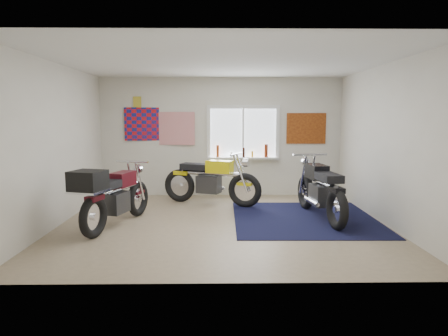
{
  "coord_description": "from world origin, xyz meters",
  "views": [
    {
      "loc": [
        -0.08,
        -6.67,
        1.81
      ],
      "look_at": [
        0.03,
        0.4,
        0.9
      ],
      "focal_mm": 32.0,
      "sensor_mm": 36.0,
      "label": 1
    }
  ],
  "objects_px": {
    "black_chrome_bike": "(320,191)",
    "navy_rug": "(304,218)",
    "yellow_triumph": "(211,181)",
    "maroon_tourer": "(112,196)"
  },
  "relations": [
    {
      "from": "navy_rug",
      "to": "black_chrome_bike",
      "type": "height_order",
      "value": "black_chrome_bike"
    },
    {
      "from": "navy_rug",
      "to": "black_chrome_bike",
      "type": "relative_size",
      "value": 1.18
    },
    {
      "from": "navy_rug",
      "to": "yellow_triumph",
      "type": "distance_m",
      "value": 2.14
    },
    {
      "from": "navy_rug",
      "to": "yellow_triumph",
      "type": "bearing_deg",
      "value": 144.38
    },
    {
      "from": "yellow_triumph",
      "to": "maroon_tourer",
      "type": "xyz_separation_m",
      "value": [
        -1.57,
        -1.79,
        0.06
      ]
    },
    {
      "from": "navy_rug",
      "to": "black_chrome_bike",
      "type": "bearing_deg",
      "value": 4.82
    },
    {
      "from": "black_chrome_bike",
      "to": "navy_rug",
      "type": "bearing_deg",
      "value": 87.99
    },
    {
      "from": "black_chrome_bike",
      "to": "maroon_tourer",
      "type": "height_order",
      "value": "black_chrome_bike"
    },
    {
      "from": "yellow_triumph",
      "to": "navy_rug",
      "type": "bearing_deg",
      "value": -13.43
    },
    {
      "from": "navy_rug",
      "to": "maroon_tourer",
      "type": "bearing_deg",
      "value": -170.0
    }
  ]
}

